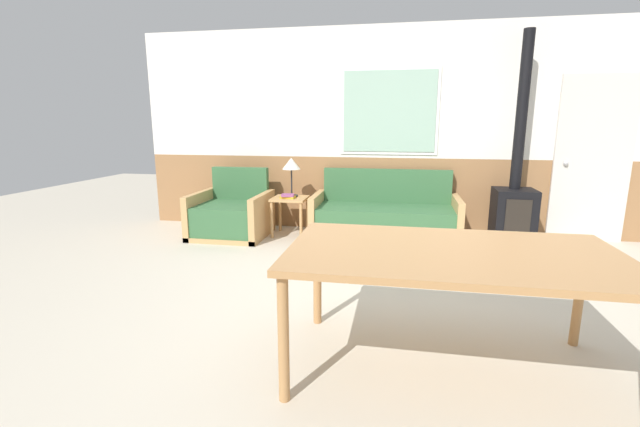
# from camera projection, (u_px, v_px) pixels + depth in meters

# --- Properties ---
(ground_plane) EXTENTS (16.00, 16.00, 0.00)m
(ground_plane) POSITION_uv_depth(u_px,v_px,m) (394.00, 311.00, 3.41)
(ground_plane) COLOR beige
(wall_back) EXTENTS (7.20, 0.09, 2.70)m
(wall_back) POSITION_uv_depth(u_px,v_px,m) (401.00, 131.00, 5.66)
(wall_back) COLOR #996B42
(wall_back) RESTS_ON ground_plane
(couch) EXTENTS (1.84, 0.79, 0.87)m
(couch) POSITION_uv_depth(u_px,v_px,m) (385.00, 219.00, 5.47)
(couch) COLOR tan
(couch) RESTS_ON ground_plane
(armchair) EXTENTS (0.94, 0.87, 0.87)m
(armchair) POSITION_uv_depth(u_px,v_px,m) (232.00, 216.00, 5.64)
(armchair) COLOR tan
(armchair) RESTS_ON ground_plane
(side_table) EXTENTS (0.45, 0.45, 0.51)m
(side_table) POSITION_uv_depth(u_px,v_px,m) (290.00, 205.00, 5.63)
(side_table) COLOR tan
(side_table) RESTS_ON ground_plane
(table_lamp) EXTENTS (0.24, 0.24, 0.51)m
(table_lamp) POSITION_uv_depth(u_px,v_px,m) (291.00, 166.00, 5.60)
(table_lamp) COLOR #262628
(table_lamp) RESTS_ON side_table
(book_stack) EXTENTS (0.20, 0.15, 0.06)m
(book_stack) POSITION_uv_depth(u_px,v_px,m) (288.00, 196.00, 5.53)
(book_stack) COLOR gold
(book_stack) RESTS_ON side_table
(dining_table) EXTENTS (1.89, 1.06, 0.76)m
(dining_table) POSITION_uv_depth(u_px,v_px,m) (452.00, 261.00, 2.46)
(dining_table) COLOR #B27F4C
(dining_table) RESTS_ON ground_plane
(wood_stove) EXTENTS (0.47, 0.46, 2.51)m
(wood_stove) POSITION_uv_depth(u_px,v_px,m) (515.00, 194.00, 5.16)
(wood_stove) COLOR black
(wood_stove) RESTS_ON ground_plane
(entry_door) EXTENTS (0.88, 0.09, 2.04)m
(entry_door) POSITION_uv_depth(u_px,v_px,m) (592.00, 160.00, 5.25)
(entry_door) COLOR silver
(entry_door) RESTS_ON ground_plane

